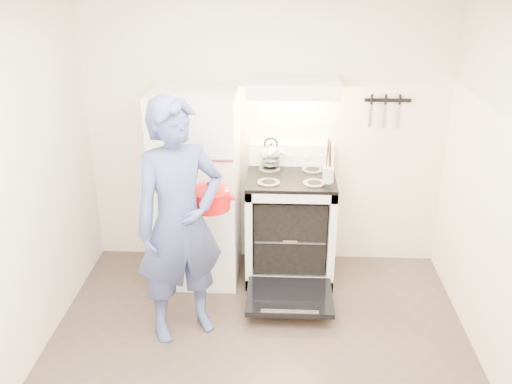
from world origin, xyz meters
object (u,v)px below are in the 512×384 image
stove_body (290,228)px  refrigerator (197,187)px  dutch_oven (210,199)px  tea_kettle (271,153)px  person (180,223)px

stove_body → refrigerator: bearing=-178.2°
refrigerator → dutch_oven: 0.71m
dutch_oven → tea_kettle: bearing=64.4°
person → dutch_oven: bearing=16.5°
person → stove_body: bearing=17.1°
tea_kettle → dutch_oven: (-0.43, -0.90, -0.07)m
stove_body → person: size_ratio=0.50×
stove_body → person: person is taller
stove_body → tea_kettle: 0.69m
tea_kettle → dutch_oven: bearing=-115.6°
stove_body → dutch_oven: (-0.61, -0.68, 0.56)m
refrigerator → stove_body: size_ratio=1.85×
stove_body → dutch_oven: size_ratio=2.46×
tea_kettle → dutch_oven: tea_kettle is taller
dutch_oven → refrigerator: bearing=106.6°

